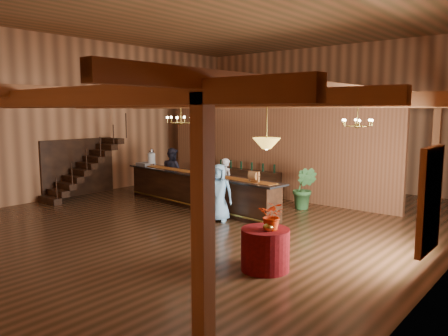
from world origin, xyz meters
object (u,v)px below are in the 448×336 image
Objects in this scene: bartender at (226,182)px; guest at (219,193)px; raffle_drum at (254,176)px; staff_second at (173,172)px; pendant_lamp at (267,143)px; beverage_dispenser at (151,158)px; chandelier_right at (357,122)px; chandelier_left at (181,119)px; floor_plant at (304,188)px; backbar_shelf at (241,182)px; tasting_bar at (198,190)px; round_table at (265,249)px.

guest is (1.05, -1.60, 0.03)m from bartender.
raffle_drum is 2.07m from bartender.
bartender is (-1.76, 0.97, -0.49)m from raffle_drum.
staff_second is 1.08× the size of guest.
pendant_lamp is at bearing 159.17° from staff_second.
chandelier_right is (7.12, 0.73, 1.34)m from beverage_dispenser.
floor_plant is at bearing 52.04° from chandelier_left.
floor_plant is (2.30, 2.95, -2.10)m from chandelier_left.
beverage_dispenser is 0.19× the size of backbar_shelf.
tasting_bar is 0.93m from bartender.
floor_plant is at bearing 157.00° from chandelier_right.
tasting_bar is 3.28m from floor_plant.
guest is (-3.04, 2.22, -1.62)m from pendant_lamp.
staff_second is at bearing -133.68° from backbar_shelf.
chandelier_right reaches higher than bartender.
staff_second is at bearing -166.09° from floor_plant.
chandelier_right is at bearing -159.88° from bartender.
chandelier_right is 4.05m from guest.
chandelier_right and pendant_lamp have the same top height.
chandelier_left reaches higher than raffle_drum.
beverage_dispenser is 0.75× the size of chandelier_left.
tasting_bar is 8.09× the size of chandelier_left.
tasting_bar is 7.06× the size of round_table.
backbar_shelf is 2.10m from bartender.
raffle_drum is 0.11× the size of backbar_shelf.
chandelier_right is 2.93m from floor_plant.
raffle_drum is 0.42× the size of chandelier_right.
tasting_bar is 4.98× the size of floor_plant.
chandelier_left is 1.00× the size of chandelier_right.
staff_second is at bearing 149.49° from round_table.
bartender is 0.97× the size of guest.
pendant_lamp is (4.94, -5.71, 1.95)m from backbar_shelf.
chandelier_left reaches higher than floor_plant.
chandelier_left is at bearing -127.96° from floor_plant.
round_table is 1.02× the size of pendant_lamp.
staff_second is (-1.87, 0.72, 0.31)m from tasting_bar.
chandelier_right is 4.50m from bartender.
pendant_lamp is at bearing -62.51° from guest.
chandelier_left reaches higher than round_table.
floor_plant is at bearing -135.98° from bartender.
staff_second reaches higher than beverage_dispenser.
beverage_dispenser reaches higher than backbar_shelf.
staff_second is at bearing -177.24° from chandelier_right.
pendant_lamp is at bearing -28.09° from tasting_bar.
chandelier_left is at bearing -25.82° from beverage_dispenser.
floor_plant is (5.19, 1.55, -0.71)m from beverage_dispenser.
round_table is 1.15× the size of chandelier_left.
chandelier_left reaches higher than staff_second.
guest is at bearing 143.84° from round_table.
tasting_bar is at bearing 124.43° from guest.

